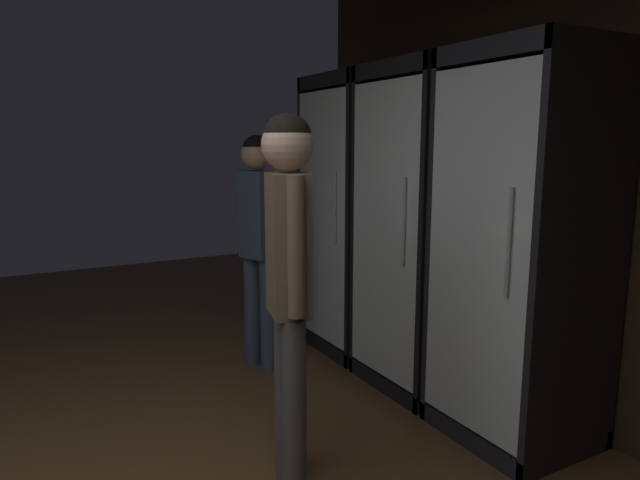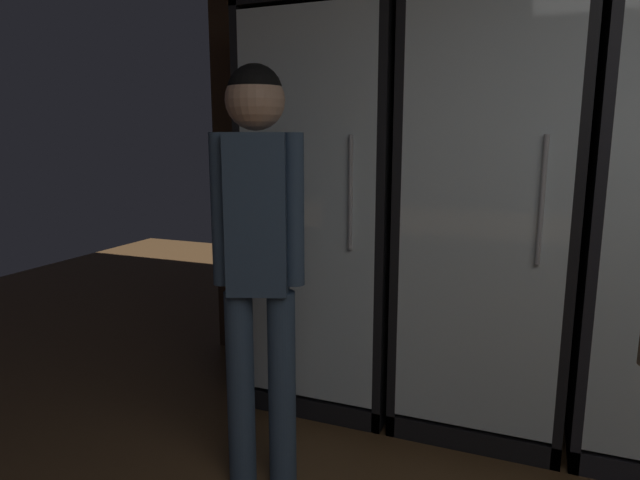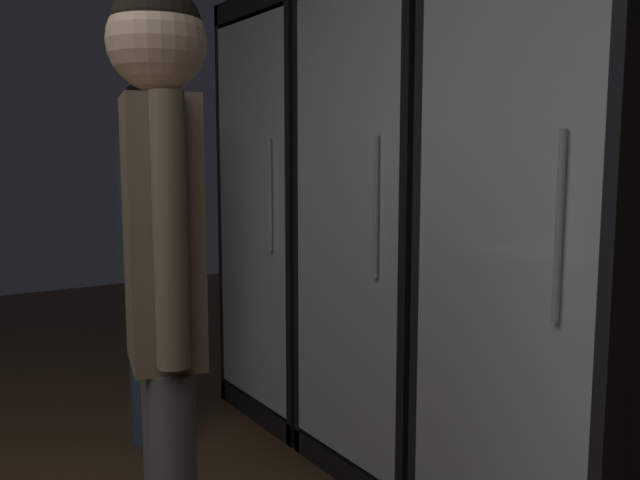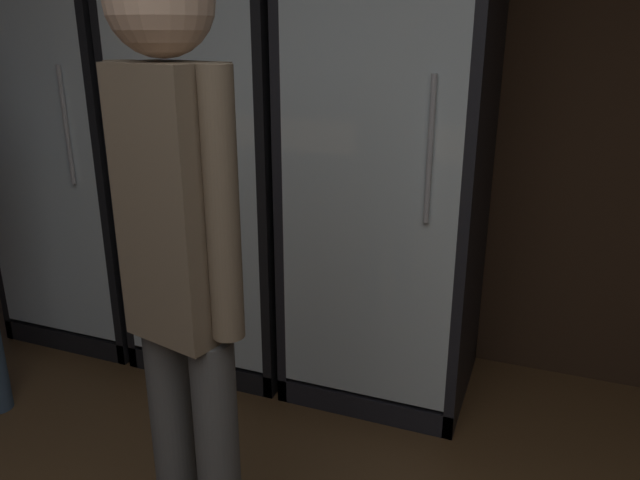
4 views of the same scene
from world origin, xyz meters
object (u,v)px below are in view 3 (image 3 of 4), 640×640
(cooler_left, at_px, (389,366))
(cooler_center, at_px, (626,519))
(cooler_far_left, at_px, (291,304))
(shopper_near, at_px, (14,366))

(cooler_left, height_order, cooler_center, same)
(cooler_far_left, height_order, cooler_center, same)
(cooler_left, bearing_deg, cooler_center, -0.15)
(cooler_far_left, height_order, shopper_near, cooler_far_left)
(cooler_left, relative_size, cooler_center, 1.00)
(cooler_far_left, distance_m, cooler_left, 0.82)
(cooler_far_left, relative_size, cooler_left, 1.00)
(cooler_far_left, relative_size, cooler_center, 1.00)
(cooler_left, distance_m, shopper_near, 0.95)
(shopper_near, bearing_deg, cooler_left, 88.98)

